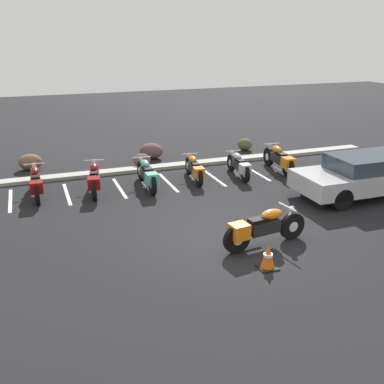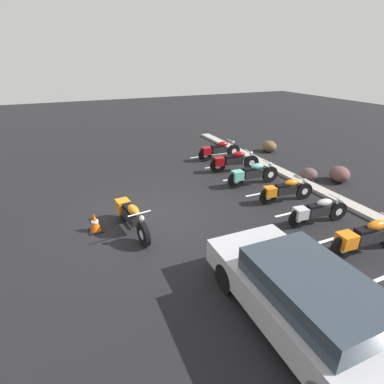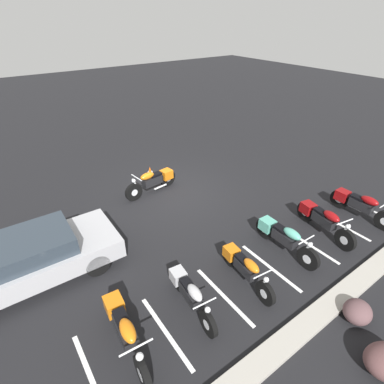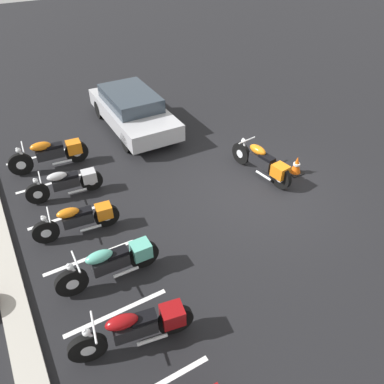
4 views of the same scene
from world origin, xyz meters
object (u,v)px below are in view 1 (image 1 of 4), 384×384
object	(u,v)px
parked_bike_3	(194,169)
landscape_rock_0	(30,162)
landscape_rock_2	(245,144)
motorcycle_orange_featured	(262,228)
parked_bike_5	(280,159)
parked_bike_4	(239,165)
parked_bike_2	(147,174)
parked_bike_1	(95,178)
car_silver	(365,174)
landscape_rock_1	(142,160)
parked_bike_0	(36,182)
traffic_cone	(268,257)
landscape_rock_3	(151,151)

from	to	relation	value
parked_bike_3	landscape_rock_0	distance (m)	6.19
landscape_rock_2	motorcycle_orange_featured	bearing A→B (deg)	-114.35
parked_bike_5	landscape_rock_0	bearing A→B (deg)	72.11
parked_bike_4	parked_bike_3	bearing A→B (deg)	90.49
landscape_rock_2	landscape_rock_0	bearing A→B (deg)	179.30
parked_bike_2	parked_bike_3	bearing A→B (deg)	-82.43
parked_bike_1	landscape_rock_2	bearing A→B (deg)	-54.77
car_silver	landscape_rock_0	distance (m)	11.62
parked_bike_2	parked_bike_1	bearing A→B (deg)	85.78
parked_bike_1	car_silver	bearing A→B (deg)	-102.35
landscape_rock_1	parked_bike_0	bearing A→B (deg)	-150.70
parked_bike_4	landscape_rock_2	size ratio (longest dim) A/B	3.25
parked_bike_4	landscape_rock_0	bearing A→B (deg)	68.40
parked_bike_0	traffic_cone	xyz separation A→B (m)	(4.44, -6.38, -0.21)
parked_bike_2	parked_bike_3	xyz separation A→B (m)	(1.71, 0.19, -0.04)
parked_bike_3	parked_bike_5	xyz separation A→B (m)	(3.23, -0.13, 0.05)
parked_bike_0	landscape_rock_1	bearing A→B (deg)	-60.08
parked_bike_2	landscape_rock_1	world-z (taller)	parked_bike_2
car_silver	landscape_rock_1	distance (m)	7.91
parked_bike_1	landscape_rock_3	size ratio (longest dim) A/B	2.38
parked_bike_0	parked_bike_3	xyz separation A→B (m)	(5.10, -0.18, -0.04)
parked_bike_1	parked_bike_4	bearing A→B (deg)	-81.43
parked_bike_5	landscape_rock_3	size ratio (longest dim) A/B	2.46
parked_bike_1	landscape_rock_1	xyz separation A→B (m)	(2.12, 2.38, -0.22)
motorcycle_orange_featured	landscape_rock_3	xyz separation A→B (m)	(-0.30, 8.55, -0.16)
parked_bike_0	landscape_rock_2	world-z (taller)	parked_bike_0
parked_bike_2	car_silver	distance (m)	6.80
parked_bike_1	parked_bike_3	xyz separation A→B (m)	(3.36, 0.04, -0.04)
motorcycle_orange_featured	traffic_cone	xyz separation A→B (m)	(-0.36, -0.97, -0.21)
landscape_rock_0	landscape_rock_2	bearing A→B (deg)	-0.70
parked_bike_0	parked_bike_1	distance (m)	1.75
parked_bike_4	parked_bike_5	xyz separation A→B (m)	(1.62, 0.02, 0.06)
parked_bike_0	parked_bike_5	xyz separation A→B (m)	(8.33, -0.31, 0.01)
parked_bike_0	landscape_rock_0	size ratio (longest dim) A/B	2.64
motorcycle_orange_featured	traffic_cone	size ratio (longest dim) A/B	4.04
parked_bike_4	landscape_rock_3	xyz separation A→B (m)	(-2.21, 3.45, -0.11)
motorcycle_orange_featured	car_silver	distance (m)	5.12
landscape_rock_0	landscape_rock_2	world-z (taller)	landscape_rock_0
parked_bike_3	parked_bike_5	bearing A→B (deg)	-86.07
parked_bike_0	parked_bike_5	bearing A→B (deg)	-91.49
parked_bike_0	parked_bike_2	bearing A→B (deg)	-95.61
parked_bike_2	landscape_rock_1	size ratio (longest dim) A/B	3.34
landscape_rock_2	parked_bike_2	bearing A→B (deg)	-146.77
parked_bike_1	parked_bike_4	xyz separation A→B (m)	(4.97, -0.11, -0.04)
parked_bike_4	car_silver	world-z (taller)	car_silver
motorcycle_orange_featured	parked_bike_3	size ratio (longest dim) A/B	1.11
landscape_rock_0	landscape_rock_3	bearing A→B (deg)	-0.54
landscape_rock_1	parked_bike_5	bearing A→B (deg)	-28.91
parked_bike_3	parked_bike_4	bearing A→B (deg)	-88.90
traffic_cone	parked_bike_1	bearing A→B (deg)	113.63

